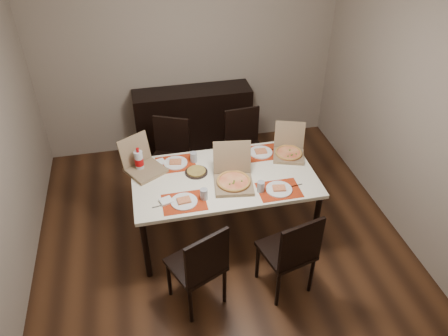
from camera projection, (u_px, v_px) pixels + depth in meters
The scene contains 19 objects.
ground at pixel (222, 242), 4.64m from camera, with size 3.80×4.00×0.02m, color #452715.
room_walls at pixel (211, 72), 3.94m from camera, with size 3.84×4.02×2.62m.
sideboard at pixel (193, 121), 5.76m from camera, with size 1.50×0.40×0.90m, color black.
dining_table at pixel (224, 181), 4.35m from camera, with size 1.80×1.00×0.75m.
chair_near_left at pixel (200, 265), 3.70m from camera, with size 0.55×0.55×0.93m.
chair_near_right at pixel (291, 251), 3.83m from camera, with size 0.51×0.51×0.93m.
chair_far_left at pixel (170, 154), 5.04m from camera, with size 0.56×0.56×0.93m.
chair_far_right at pixel (244, 144), 5.21m from camera, with size 0.45×0.45×0.93m.
setting_near_left at pixel (187, 200), 3.99m from camera, with size 0.52×0.30×0.11m.
setting_near_right at pixel (274, 189), 4.12m from camera, with size 0.46×0.30×0.11m.
setting_far_left at pixel (178, 161), 4.48m from camera, with size 0.51×0.30×0.11m.
setting_far_right at pixel (256, 152), 4.61m from camera, with size 0.46×0.30×0.11m.
napkin_loose at pixel (230, 179), 4.26m from camera, with size 0.12×0.11×0.02m, color white.
pizza_box_center at pixel (233, 178), 4.19m from camera, with size 0.42×0.45×0.37m.
pizza_box_right at pixel (289, 150), 4.58m from camera, with size 0.41×0.43×0.32m.
pizza_box_left at pixel (143, 165), 4.36m from camera, with size 0.47×0.48×0.33m.
faina_plate at pixel (196, 172), 4.35m from camera, with size 0.23×0.23×0.03m.
dip_bowl at pixel (235, 159), 4.52m from camera, with size 0.11×0.11×0.03m, color white.
soda_bottle at pixel (139, 161), 4.33m from camera, with size 0.09×0.09×0.26m.
Camera 1 is at (-0.67, -3.20, 3.37)m, focal length 35.00 mm.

